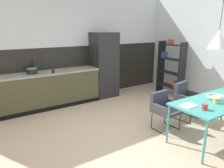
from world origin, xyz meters
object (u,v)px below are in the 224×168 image
object	(u,v)px
armchair_facing_counter	(164,106)
bottle_vinegar_dark	(53,68)
bottle_spice_small	(34,67)
open_book	(189,106)
armchair_far_side	(185,96)
open_shelf_unit	(171,67)
dining_table	(219,102)
mug_glass_clear	(216,101)
cooking_pot	(32,71)
fruit_bowl	(216,97)
mug_tall_blue	(205,107)
refrigerator_column	(104,65)
pendant_lamp_over_table_near	(218,39)

from	to	relation	value
armchair_facing_counter	bottle_vinegar_dark	bearing A→B (deg)	-58.73
bottle_spice_small	open_book	bearing A→B (deg)	-63.30
armchair_facing_counter	bottle_spice_small	xyz separation A→B (m)	(-1.85, 2.63, 0.57)
armchair_far_side	open_shelf_unit	size ratio (longest dim) A/B	0.49
dining_table	mug_glass_clear	distance (m)	0.23
armchair_far_side	cooking_pot	distance (m)	3.62
bottle_vinegar_dark	dining_table	bearing A→B (deg)	-56.01
fruit_bowl	mug_glass_clear	xyz separation A→B (m)	(-0.20, -0.13, 0.01)
armchair_far_side	mug_tall_blue	xyz separation A→B (m)	(-0.88, -1.02, 0.28)
dining_table	bottle_vinegar_dark	size ratio (longest dim) A/B	6.44
refrigerator_column	fruit_bowl	size ratio (longest dim) A/B	5.82
fruit_bowl	cooking_pot	world-z (taller)	cooking_pot
open_book	pendant_lamp_over_table_near	xyz separation A→B (m)	(0.34, -0.15, 1.06)
mug_glass_clear	mug_tall_blue	world-z (taller)	mug_tall_blue
pendant_lamp_over_table_near	cooking_pot	bearing A→B (deg)	122.78
open_shelf_unit	pendant_lamp_over_table_near	world-z (taller)	pendant_lamp_over_table_near
open_book	mug_glass_clear	distance (m)	0.53
mug_tall_blue	pendant_lamp_over_table_near	world-z (taller)	pendant_lamp_over_table_near
mug_glass_clear	bottle_spice_small	size ratio (longest dim) A/B	0.41
open_book	open_shelf_unit	world-z (taller)	open_shelf_unit
dining_table	mug_tall_blue	bearing A→B (deg)	-168.01
mug_glass_clear	pendant_lamp_over_table_near	size ratio (longest dim) A/B	0.11
armchair_far_side	mug_tall_blue	size ratio (longest dim) A/B	6.04
fruit_bowl	pendant_lamp_over_table_near	bearing A→B (deg)	-163.53
mug_glass_clear	bottle_vinegar_dark	world-z (taller)	bottle_vinegar_dark
bottle_spice_small	bottle_vinegar_dark	size ratio (longest dim) A/B	1.15
fruit_bowl	armchair_facing_counter	bearing A→B (deg)	124.94
mug_glass_clear	refrigerator_column	bearing A→B (deg)	94.56
bottle_vinegar_dark	open_shelf_unit	xyz separation A→B (m)	(3.35, -0.72, -0.18)
cooking_pot	open_shelf_unit	bearing A→B (deg)	-13.85
armchair_facing_counter	mug_tall_blue	world-z (taller)	mug_tall_blue
pendant_lamp_over_table_near	mug_tall_blue	bearing A→B (deg)	-162.40
refrigerator_column	mug_glass_clear	world-z (taller)	refrigerator_column
refrigerator_column	cooking_pot	world-z (taller)	refrigerator_column
bottle_vinegar_dark	open_shelf_unit	bearing A→B (deg)	-12.15
refrigerator_column	armchair_far_side	distance (m)	2.48
refrigerator_column	mug_tall_blue	distance (m)	3.36
armchair_far_side	cooking_pot	world-z (taller)	cooking_pot
dining_table	cooking_pot	bearing A→B (deg)	127.47
bottle_spice_small	armchair_facing_counter	bearing A→B (deg)	-54.82
cooking_pot	refrigerator_column	bearing A→B (deg)	-0.08
fruit_bowl	pendant_lamp_over_table_near	world-z (taller)	pendant_lamp_over_table_near
fruit_bowl	mug_glass_clear	bearing A→B (deg)	-147.99
armchair_facing_counter	open_book	size ratio (longest dim) A/B	2.97
mug_glass_clear	bottle_vinegar_dark	bearing A→B (deg)	120.74
fruit_bowl	cooking_pot	xyz separation A→B (m)	(-2.47, 3.17, 0.20)
mug_tall_blue	pendant_lamp_over_table_near	distance (m)	1.05
armchair_far_side	cooking_pot	xyz separation A→B (m)	(-2.73, 2.34, 0.46)
armchair_facing_counter	refrigerator_column	bearing A→B (deg)	-94.36
mug_glass_clear	bottle_spice_small	distance (m)	4.12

